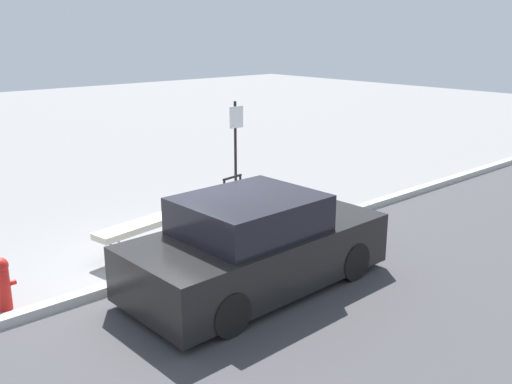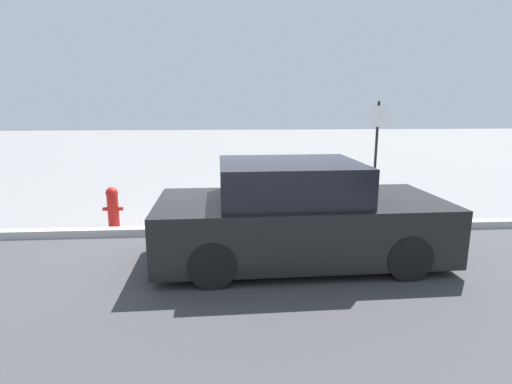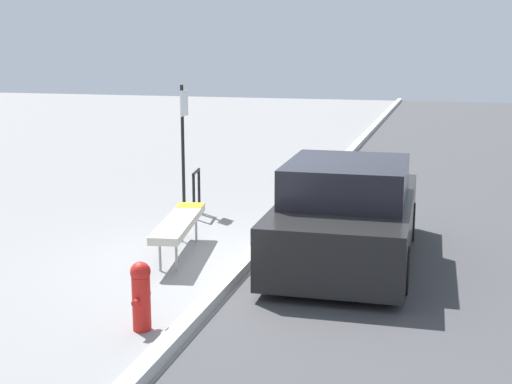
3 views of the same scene
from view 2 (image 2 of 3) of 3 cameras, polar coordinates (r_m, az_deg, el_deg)
name	(u,v)px [view 2 (image 2 of 3)]	position (r m, az deg, el deg)	size (l,w,h in m)	color
ground_plane	(252,232)	(7.14, -0.53, -5.79)	(60.00, 60.00, 0.00)	gray
curb	(252,229)	(7.12, -0.53, -5.29)	(60.00, 0.20, 0.13)	#B7B7B2
bench	(257,192)	(8.05, 0.15, -0.06)	(2.14, 0.75, 0.56)	#99999E
bike_rack	(362,185)	(9.10, 14.90, 1.04)	(0.55, 0.14, 0.83)	black
sign_post	(377,143)	(9.49, 16.85, 6.76)	(0.36, 0.08, 2.30)	black
fire_hydrant	(113,206)	(7.75, -19.77, -1.93)	(0.36, 0.22, 0.77)	red
parked_car_near	(297,216)	(5.78, 5.93, -3.43)	(4.08, 1.90, 1.45)	black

